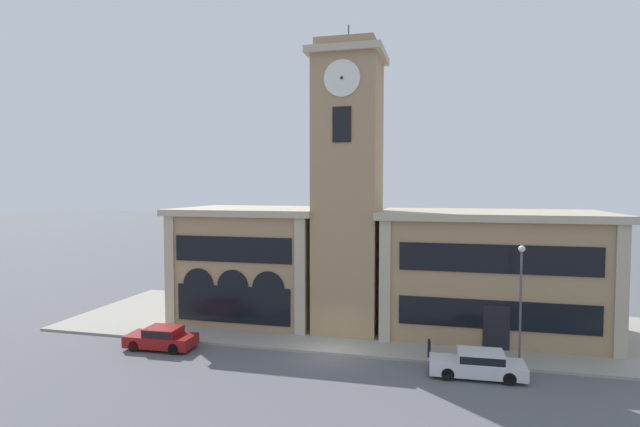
# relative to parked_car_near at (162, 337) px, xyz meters

# --- Properties ---
(ground_plane) EXTENTS (300.00, 300.00, 0.00)m
(ground_plane) POSITION_rel_parked_car_near_xyz_m (10.13, 1.37, -0.70)
(ground_plane) COLOR #56565B
(sidewalk_kerb) EXTENTS (40.45, 13.15, 0.15)m
(sidewalk_kerb) POSITION_rel_parked_car_near_xyz_m (10.13, 7.94, -0.62)
(sidewalk_kerb) COLOR gray
(sidewalk_kerb) RESTS_ON ground_plane
(clock_tower) EXTENTS (4.87, 4.87, 20.35)m
(clock_tower) POSITION_rel_parked_car_near_xyz_m (10.12, 6.43, 8.94)
(clock_tower) COLOR #9E7F5B
(clock_tower) RESTS_ON ground_plane
(town_hall_left_wing) EXTENTS (10.78, 8.87, 8.18)m
(town_hall_left_wing) POSITION_rel_parked_car_near_xyz_m (2.71, 8.40, 3.42)
(town_hall_left_wing) COLOR #9E7F5B
(town_hall_left_wing) RESTS_ON ground_plane
(town_hall_right_wing) EXTENTS (14.54, 8.87, 8.12)m
(town_hall_right_wing) POSITION_rel_parked_car_near_xyz_m (19.43, 8.40, 3.39)
(town_hall_right_wing) COLOR #9E7F5B
(town_hall_right_wing) RESTS_ON ground_plane
(parked_car_near) EXTENTS (4.17, 1.95, 1.32)m
(parked_car_near) POSITION_rel_parked_car_near_xyz_m (0.00, 0.00, 0.00)
(parked_car_near) COLOR maroon
(parked_car_near) RESTS_ON ground_plane
(parked_car_mid) EXTENTS (4.80, 2.00, 1.33)m
(parked_car_mid) POSITION_rel_parked_car_near_xyz_m (18.17, 0.00, 0.00)
(parked_car_mid) COLOR silver
(parked_car_mid) RESTS_ON ground_plane
(street_lamp) EXTENTS (0.36, 0.36, 6.46)m
(street_lamp) POSITION_rel_parked_car_near_xyz_m (20.43, 2.02, 3.62)
(street_lamp) COLOR #4C4C51
(street_lamp) RESTS_ON sidewalk_kerb
(bollard) EXTENTS (0.18, 0.18, 1.06)m
(bollard) POSITION_rel_parked_car_near_xyz_m (15.65, 1.94, -0.03)
(bollard) COLOR black
(bollard) RESTS_ON sidewalk_kerb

